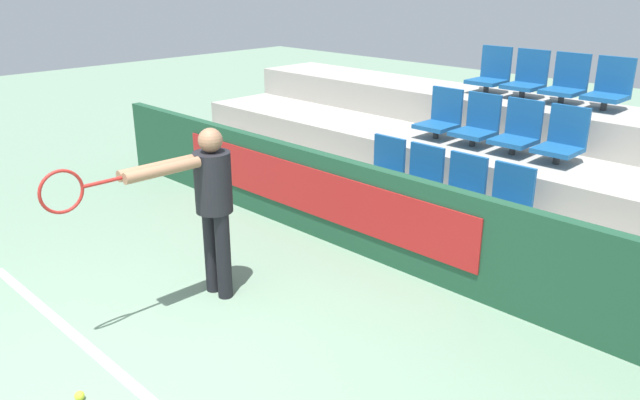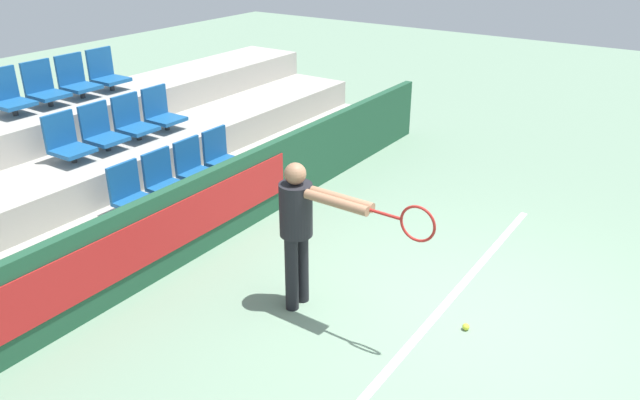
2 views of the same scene
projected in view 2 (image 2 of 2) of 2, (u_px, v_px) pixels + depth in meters
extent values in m
plane|color=gray|center=(468.00, 318.00, 6.00)|extent=(30.00, 30.00, 0.00)
cube|color=white|center=(441.00, 309.00, 6.14)|extent=(5.23, 0.08, 0.01)
cube|color=#1E4C33|center=(227.00, 200.00, 7.36)|extent=(9.38, 0.12, 0.94)
cube|color=red|center=(161.00, 234.00, 6.48)|extent=(4.18, 0.02, 0.51)
cube|color=#ADA89E|center=(191.00, 208.00, 7.79)|extent=(8.98, 1.08, 0.40)
cube|color=#ADA89E|center=(131.00, 175.00, 8.25)|extent=(8.98, 1.08, 0.81)
cube|color=#ADA89E|center=(77.00, 145.00, 8.72)|extent=(8.98, 1.08, 1.21)
cylinder|color=#333333|center=(139.00, 209.00, 7.13)|extent=(0.07, 0.07, 0.12)
cube|color=#195693|center=(138.00, 203.00, 7.10)|extent=(0.42, 0.44, 0.05)
cube|color=#195693|center=(123.00, 180.00, 7.10)|extent=(0.42, 0.04, 0.41)
cylinder|color=#333333|center=(171.00, 195.00, 7.51)|extent=(0.07, 0.07, 0.12)
cube|color=#195693|center=(170.00, 188.00, 7.48)|extent=(0.42, 0.44, 0.05)
cube|color=#195693|center=(157.00, 167.00, 7.48)|extent=(0.42, 0.04, 0.41)
cylinder|color=#333333|center=(201.00, 181.00, 7.89)|extent=(0.07, 0.07, 0.12)
cube|color=#195693|center=(200.00, 175.00, 7.86)|extent=(0.42, 0.44, 0.05)
cube|color=#195693|center=(187.00, 154.00, 7.86)|extent=(0.42, 0.04, 0.41)
cylinder|color=#333333|center=(227.00, 169.00, 8.27)|extent=(0.07, 0.07, 0.12)
cube|color=#195693|center=(227.00, 163.00, 8.24)|extent=(0.42, 0.44, 0.05)
cube|color=#195693|center=(214.00, 143.00, 8.24)|extent=(0.42, 0.04, 0.41)
cylinder|color=#333333|center=(74.00, 158.00, 7.52)|extent=(0.07, 0.07, 0.12)
cube|color=#195693|center=(72.00, 151.00, 7.48)|extent=(0.42, 0.44, 0.05)
cube|color=#195693|center=(59.00, 130.00, 7.49)|extent=(0.42, 0.04, 0.41)
cylinder|color=#333333|center=(108.00, 146.00, 7.90)|extent=(0.07, 0.07, 0.12)
cube|color=#195693|center=(107.00, 139.00, 7.86)|extent=(0.42, 0.44, 0.05)
cube|color=#195693|center=(94.00, 119.00, 7.86)|extent=(0.42, 0.04, 0.41)
cylinder|color=#333333|center=(139.00, 135.00, 8.27)|extent=(0.07, 0.07, 0.12)
cube|color=#195693|center=(138.00, 129.00, 8.24)|extent=(0.42, 0.44, 0.05)
cube|color=#195693|center=(126.00, 110.00, 8.24)|extent=(0.42, 0.04, 0.41)
cylinder|color=#333333|center=(167.00, 126.00, 8.65)|extent=(0.07, 0.07, 0.12)
cube|color=#195693|center=(166.00, 120.00, 8.62)|extent=(0.42, 0.44, 0.05)
cube|color=#195693|center=(155.00, 101.00, 8.62)|extent=(0.42, 0.04, 0.41)
cylinder|color=#333333|center=(15.00, 111.00, 7.90)|extent=(0.07, 0.07, 0.12)
cube|color=#195693|center=(14.00, 104.00, 7.86)|extent=(0.42, 0.44, 0.05)
cube|color=#195693|center=(1.00, 84.00, 7.87)|extent=(0.42, 0.04, 0.41)
cylinder|color=#333333|center=(50.00, 102.00, 8.28)|extent=(0.07, 0.07, 0.12)
cube|color=#195693|center=(49.00, 95.00, 8.24)|extent=(0.42, 0.44, 0.05)
cube|color=#195693|center=(37.00, 76.00, 8.25)|extent=(0.42, 0.04, 0.41)
cylinder|color=#333333|center=(82.00, 94.00, 8.66)|extent=(0.07, 0.07, 0.12)
cube|color=#195693|center=(81.00, 87.00, 8.62)|extent=(0.42, 0.44, 0.05)
cube|color=#195693|center=(70.00, 69.00, 8.63)|extent=(0.42, 0.04, 0.41)
cylinder|color=#333333|center=(112.00, 86.00, 9.04)|extent=(0.07, 0.07, 0.12)
cube|color=#195693|center=(111.00, 80.00, 9.00)|extent=(0.42, 0.44, 0.05)
cube|color=#195693|center=(100.00, 62.00, 9.00)|extent=(0.42, 0.04, 0.41)
cylinder|color=black|center=(292.00, 274.00, 6.00)|extent=(0.13, 0.13, 0.78)
cylinder|color=black|center=(302.00, 266.00, 6.13)|extent=(0.13, 0.13, 0.78)
cylinder|color=black|center=(296.00, 210.00, 5.79)|extent=(0.31, 0.31, 0.52)
sphere|color=#9E7051|center=(295.00, 174.00, 5.64)|extent=(0.20, 0.20, 0.20)
cylinder|color=#9E7051|center=(336.00, 202.00, 5.42)|extent=(0.11, 0.64, 0.09)
cylinder|color=#9E7051|center=(341.00, 199.00, 5.48)|extent=(0.11, 0.64, 0.09)
cylinder|color=#AD231E|center=(386.00, 214.00, 5.20)|extent=(0.04, 0.30, 0.03)
torus|color=#AD231E|center=(418.00, 224.00, 5.04)|extent=(0.03, 0.32, 0.32)
sphere|color=#CCDB33|center=(466.00, 327.00, 5.83)|extent=(0.07, 0.07, 0.07)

